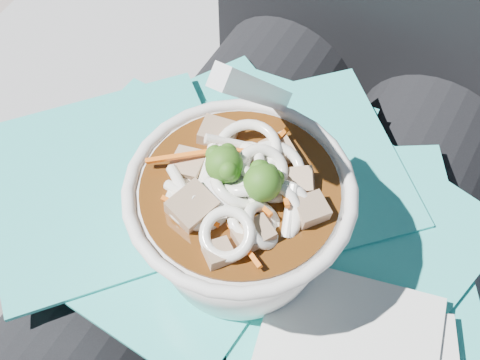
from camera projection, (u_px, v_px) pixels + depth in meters
The scene contains 5 objects.
stone_ledge at pixel (302, 292), 0.93m from camera, with size 1.00×0.50×0.48m, color gray.
lap at pixel (254, 276), 0.59m from camera, with size 0.32×0.48×0.16m.
person_body at pixel (302, 190), 0.62m from camera, with size 0.34×0.94×1.03m.
plastic_bag at pixel (234, 202), 0.53m from camera, with size 0.45×0.34×0.02m.
udon_bowl at pixel (240, 213), 0.45m from camera, with size 0.19×0.19×0.19m.
Camera 1 is at (0.12, -0.23, 1.10)m, focal length 50.00 mm.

